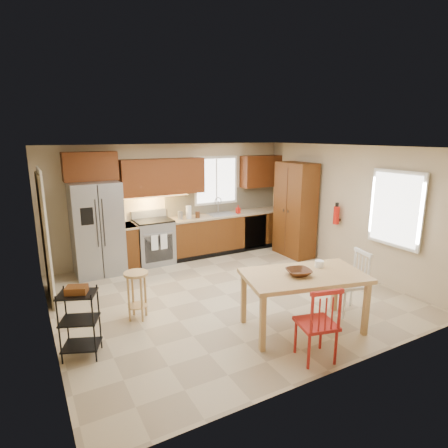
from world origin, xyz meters
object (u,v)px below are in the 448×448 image
table_jar (319,265)px  chair_red (316,322)px  chair_white (349,283)px  bar_stool (137,296)px  pantry (295,210)px  utility_cart (80,324)px  dining_table (303,302)px  table_bowl (298,275)px  range_stove (154,242)px  fire_extinguisher (336,215)px  refrigerator (97,229)px  soap_bottle (238,209)px

table_jar → chair_red: bearing=-133.4°
chair_white → bar_stool: chair_white is taller
bar_stool → pantry: bearing=2.9°
utility_cart → chair_white: bearing=11.8°
dining_table → chair_white: size_ratio=1.70×
bar_stool → utility_cart: bearing=-159.9°
table_bowl → utility_cart: bearing=164.1°
bar_stool → utility_cart: size_ratio=0.83×
range_stove → fire_extinguisher: 3.83m
fire_extinguisher → dining_table: fire_extinguisher is taller
refrigerator → range_stove: bearing=3.0°
dining_table → bar_stool: dining_table is taller
utility_cart → table_bowl: bearing=6.8°
dining_table → table_jar: table_jar is taller
fire_extinguisher → utility_cart: 5.22m
soap_bottle → table_bowl: 3.82m
refrigerator → pantry: (4.13, -0.93, 0.14)m
chair_white → dining_table: bearing=106.7°
refrigerator → table_bowl: bearing=-61.6°
chair_red → chair_white: (1.30, 0.70, 0.00)m
bar_stool → utility_cart: (-0.89, -0.63, 0.07)m
chair_red → table_bowl: chair_red is taller
range_stove → pantry: 3.19m
fire_extinguisher → dining_table: bearing=-143.4°
soap_bottle → bar_stool: soap_bottle is taller
refrigerator → fire_extinguisher: refrigerator is taller
chair_red → refrigerator: bearing=125.6°
range_stove → table_jar: 3.85m
chair_white → utility_cart: bearing=92.7°
dining_table → bar_stool: (-1.96, 1.41, -0.04)m
range_stove → soap_bottle: (2.03, -0.08, 0.54)m
table_bowl → bar_stool: bearing=142.7°
pantry → utility_cart: size_ratio=2.39×
soap_bottle → table_bowl: bearing=-108.4°
dining_table → table_jar: size_ratio=11.03×
soap_bottle → utility_cart: 4.90m
table_jar → utility_cart: size_ratio=0.17×
table_bowl → bar_stool: (-1.85, 1.41, -0.45)m
pantry → bar_stool: 4.27m
chair_red → bar_stool: chair_red is taller
table_bowl → bar_stool: 2.38m
dining_table → bar_stool: bearing=157.9°
refrigerator → pantry: bearing=-12.6°
dining_table → chair_white: 0.95m
dining_table → utility_cart: (-2.85, 0.78, 0.03)m
dining_table → table_bowl: 0.43m
range_stove → fire_extinguisher: size_ratio=2.56×
dining_table → utility_cart: utility_cart is taller
refrigerator → soap_bottle: 3.18m
dining_table → chair_red: bearing=-104.6°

